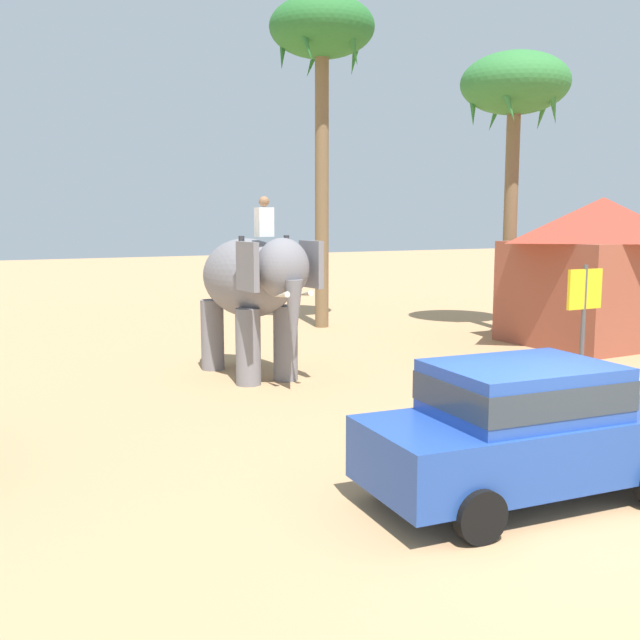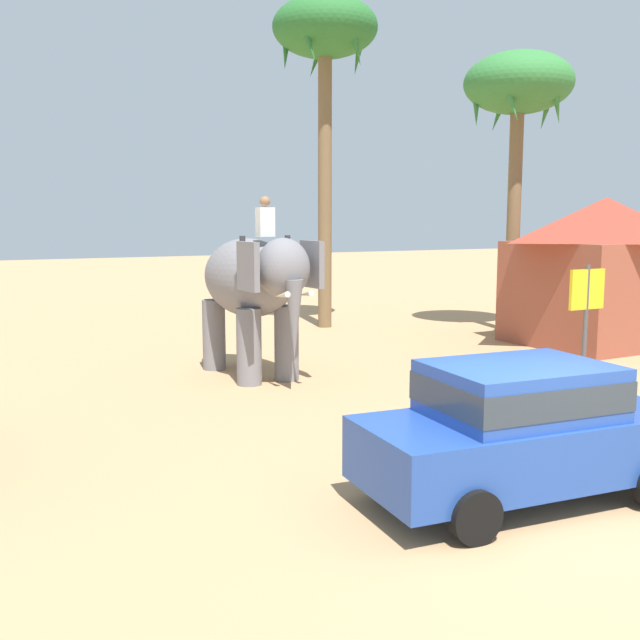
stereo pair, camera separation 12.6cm
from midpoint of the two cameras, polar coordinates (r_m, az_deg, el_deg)
The scene contains 7 objects.
ground_plane at distance 9.10m, azimuth 16.68°, elevation -14.69°, with size 120.00×120.00×0.00m, color tan.
car_sedan_foreground at distance 9.44m, azimuth 15.10°, elevation -7.83°, with size 4.23×2.14×1.70m.
elephant_with_mahout at distance 16.04m, azimuth -5.47°, elevation 2.63°, with size 1.77×3.92×3.88m.
palm_tree_behind_elephant at distance 23.57m, azimuth 14.57°, elevation 16.60°, with size 3.20×3.20×8.27m.
palm_tree_left_of_road at distance 23.98m, azimuth -0.01°, elevation 20.67°, with size 3.20×3.20×10.05m.
roadside_hut at distance 21.81m, azimuth 20.57°, elevation 3.89°, with size 5.07×4.29×4.00m.
signboard_yellow at distance 17.73m, azimuth 19.44°, elevation 1.73°, with size 1.00×0.10×2.40m.
Camera 1 is at (-6.07, -5.87, 3.43)m, focal length 41.68 mm.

